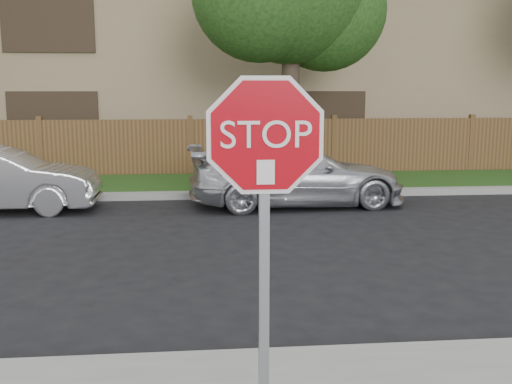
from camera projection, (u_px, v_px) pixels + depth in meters
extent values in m
plane|color=black|center=(176.00, 362.00, 5.39)|extent=(90.00, 90.00, 0.00)
cube|color=gray|center=(189.00, 195.00, 13.37)|extent=(70.00, 0.30, 0.15)
cube|color=#1E4714|center=(190.00, 184.00, 14.99)|extent=(70.00, 3.00, 0.12)
cube|color=#4F381B|center=(191.00, 149.00, 16.44)|extent=(70.00, 0.12, 1.60)
cube|color=#987F5E|center=(191.00, 72.00, 21.55)|extent=(34.00, 8.00, 6.00)
cylinder|color=#382B21|center=(290.00, 108.00, 14.80)|extent=(0.44, 0.44, 3.92)
sphere|color=#143A11|center=(325.00, 10.00, 14.77)|extent=(3.00, 3.00, 3.00)
cube|color=gray|center=(264.00, 275.00, 3.83)|extent=(0.06, 0.06, 2.30)
cylinder|color=white|center=(265.00, 136.00, 3.61)|extent=(1.01, 0.02, 1.01)
cylinder|color=#B30611|center=(266.00, 136.00, 3.60)|extent=(0.93, 0.02, 0.93)
cube|color=white|center=(266.00, 172.00, 3.62)|extent=(0.11, 0.00, 0.15)
imported|color=#BBBDC3|center=(297.00, 175.00, 12.50)|extent=(4.60, 2.12, 1.30)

